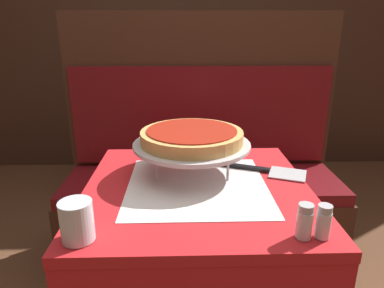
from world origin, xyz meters
The scene contains 11 objects.
dining_table_front centered at (0.00, 0.00, 0.61)m, with size 0.68×0.68×0.73m.
dining_table_rear centered at (-0.26, 1.54, 0.63)m, with size 0.64×0.64×0.73m.
booth_bench centered at (0.05, 0.68, 0.36)m, with size 1.40×0.47×1.27m.
back_wall_panel centered at (0.00, 2.01, 1.20)m, with size 6.00×0.04×2.40m, color #3D2319.
pizza_pan_stand centered at (-0.01, 0.10, 0.82)m, with size 0.38×0.38×0.10m.
deep_dish_pizza centered at (-0.01, 0.10, 0.85)m, with size 0.33×0.33×0.04m.
pizza_server centered at (0.23, 0.10, 0.73)m, with size 0.30×0.17×0.01m.
water_glass_near centered at (-0.28, -0.28, 0.77)m, with size 0.07×0.07×0.09m.
salt_shaker centered at (0.23, -0.28, 0.77)m, with size 0.04×0.04×0.08m.
pepper_shaker centered at (0.28, -0.28, 0.77)m, with size 0.03×0.03×0.08m.
condiment_caddy centered at (-0.29, 1.64, 0.78)m, with size 0.14×0.14×0.17m.
Camera 1 is at (-0.04, -0.95, 1.18)m, focal length 32.00 mm.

